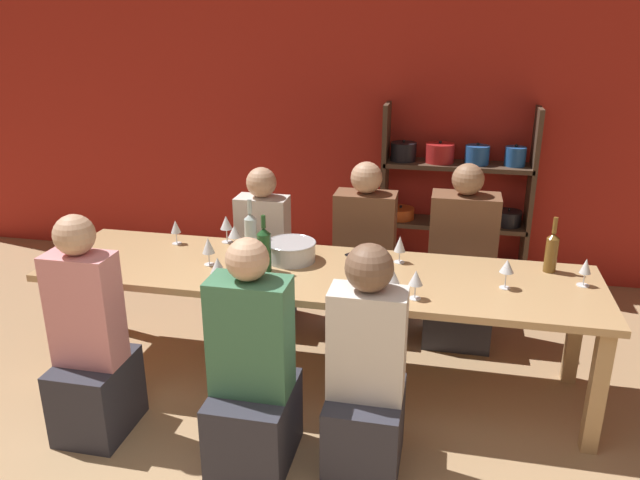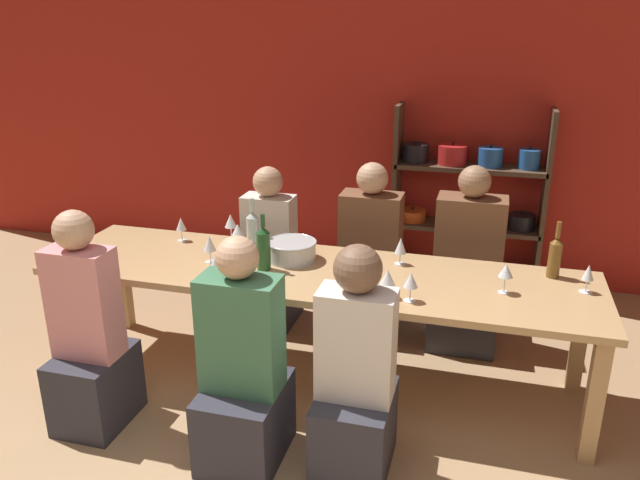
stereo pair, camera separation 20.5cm
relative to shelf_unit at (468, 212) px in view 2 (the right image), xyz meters
name	(u,v)px [view 2 (the right image)]	position (x,y,z in m)	size (l,w,h in m)	color
wall_back_red	(403,115)	(-0.59, 0.20, 0.72)	(8.80, 0.06, 2.70)	red
shelf_unit	(468,212)	(0.00, 0.00, 0.00)	(1.18, 0.30, 1.46)	#4C3828
dining_table	(315,282)	(-0.78, -1.73, 0.03)	(3.18, 0.82, 0.74)	tan
mixing_bowl	(292,250)	(-0.96, -1.61, 0.17)	(0.30, 0.30, 0.12)	#B7BABC
wine_bottle_green	(555,256)	(0.53, -1.46, 0.23)	(0.07, 0.07, 0.32)	brown
wine_bottle_dark	(263,248)	(-1.07, -1.80, 0.24)	(0.08, 0.08, 0.33)	#1E4C23
wine_bottle_amber	(253,232)	(-1.22, -1.57, 0.24)	(0.08, 0.08, 0.35)	#B2C6C1
wine_glass_white_a	(411,281)	(-0.20, -1.99, 0.21)	(0.07, 0.07, 0.16)	white
wine_glass_red_a	(77,239)	(-2.25, -1.87, 0.20)	(0.06, 0.06, 0.14)	white
wine_glass_empty_a	(588,273)	(0.68, -1.63, 0.21)	(0.07, 0.07, 0.16)	white
wine_glass_red_b	(231,222)	(-1.44, -1.39, 0.23)	(0.08, 0.08, 0.18)	white
wine_glass_red_c	(215,264)	(-1.25, -2.04, 0.21)	(0.08, 0.08, 0.16)	white
wine_glass_empty_b	(238,230)	(-1.36, -1.47, 0.21)	(0.08, 0.08, 0.15)	white
wine_glass_red_d	(401,247)	(-0.32, -1.51, 0.21)	(0.07, 0.07, 0.16)	white
wine_glass_red_e	(181,225)	(-1.75, -1.49, 0.21)	(0.06, 0.06, 0.16)	white
wine_glass_white_b	(209,244)	(-1.41, -1.78, 0.22)	(0.07, 0.07, 0.17)	white
wine_glass_red_f	(388,278)	(-0.32, -1.98, 0.21)	(0.08, 0.08, 0.16)	white
wine_glass_red_g	(506,271)	(0.27, -1.76, 0.22)	(0.08, 0.08, 0.16)	white
wine_glass_red_h	(253,248)	(-1.15, -1.75, 0.21)	(0.06, 0.06, 0.16)	white
cell_phone	(359,254)	(-0.59, -1.43, 0.11)	(0.15, 0.16, 0.01)	black
person_near_a	(243,381)	(-0.93, -2.48, -0.20)	(0.38, 0.48, 1.19)	#2D2D38
person_far_a	(466,280)	(0.05, -0.94, -0.19)	(0.44, 0.55, 1.22)	#2D2D38
person_near_b	(355,389)	(-0.39, -2.41, -0.19)	(0.36, 0.45, 1.17)	#2D2D38
person_far_b	(370,270)	(-0.61, -0.94, -0.19)	(0.41, 0.52, 1.20)	#2D2D38
person_near_c	(90,347)	(-1.82, -2.43, -0.17)	(0.34, 0.43, 1.22)	#2D2D38
person_far_c	(270,266)	(-1.31, -1.04, -0.20)	(0.36, 0.44, 1.15)	#2D2D38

